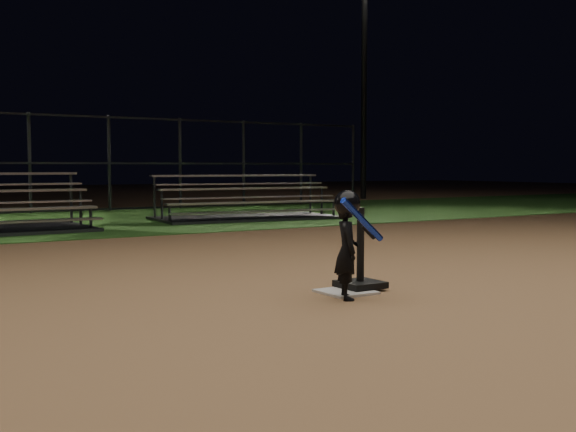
{
  "coord_description": "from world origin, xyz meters",
  "views": [
    {
      "loc": [
        -3.85,
        -5.13,
        1.16
      ],
      "look_at": [
        0.0,
        1.0,
        0.65
      ],
      "focal_mm": 43.94,
      "sensor_mm": 36.0,
      "label": 1
    }
  ],
  "objects_px": {
    "light_pole_right": "(365,60)",
    "batting_tee": "(360,273)",
    "home_plate": "(346,292)",
    "bleacher_right": "(247,210)",
    "child_batter": "(347,241)"
  },
  "relations": [
    {
      "from": "light_pole_right",
      "to": "batting_tee",
      "type": "bearing_deg",
      "value": -128.38
    },
    {
      "from": "home_plate",
      "to": "light_pole_right",
      "type": "distance_m",
      "value": 19.79
    },
    {
      "from": "home_plate",
      "to": "batting_tee",
      "type": "relative_size",
      "value": 0.6
    },
    {
      "from": "bleacher_right",
      "to": "light_pole_right",
      "type": "distance_m",
      "value": 11.58
    },
    {
      "from": "home_plate",
      "to": "light_pole_right",
      "type": "xyz_separation_m",
      "value": [
        12.0,
        14.94,
        4.93
      ]
    },
    {
      "from": "batting_tee",
      "to": "bleacher_right",
      "type": "relative_size",
      "value": 0.18
    },
    {
      "from": "batting_tee",
      "to": "bleacher_right",
      "type": "bearing_deg",
      "value": 67.97
    },
    {
      "from": "home_plate",
      "to": "light_pole_right",
      "type": "bearing_deg",
      "value": 51.23
    },
    {
      "from": "child_batter",
      "to": "bleacher_right",
      "type": "height_order",
      "value": "bleacher_right"
    },
    {
      "from": "batting_tee",
      "to": "bleacher_right",
      "type": "distance_m",
      "value": 9.1
    },
    {
      "from": "batting_tee",
      "to": "bleacher_right",
      "type": "xyz_separation_m",
      "value": [
        3.41,
        8.43,
        0.04
      ]
    },
    {
      "from": "child_batter",
      "to": "light_pole_right",
      "type": "height_order",
      "value": "light_pole_right"
    },
    {
      "from": "home_plate",
      "to": "child_batter",
      "type": "relative_size",
      "value": 0.47
    },
    {
      "from": "bleacher_right",
      "to": "home_plate",
      "type": "bearing_deg",
      "value": -107.59
    },
    {
      "from": "light_pole_right",
      "to": "bleacher_right",
      "type": "bearing_deg",
      "value": -142.4
    }
  ]
}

